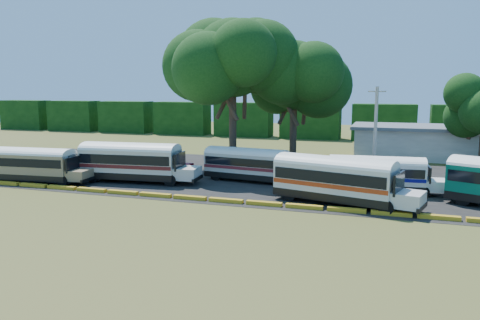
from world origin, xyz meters
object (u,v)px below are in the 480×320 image
(bus_red, at_px, (143,157))
(bus_cream_west, at_px, (133,160))
(bus_beige, at_px, (34,163))
(bus_white_red, at_px, (337,177))
(tree_west, at_px, (233,59))

(bus_red, bearing_deg, bus_cream_west, -70.85)
(bus_beige, height_order, bus_cream_west, bus_cream_west)
(bus_beige, height_order, bus_red, bus_beige)
(bus_red, distance_m, bus_white_red, 20.90)
(bus_beige, height_order, tree_west, tree_west)
(tree_west, bearing_deg, bus_red, -137.83)
(bus_white_red, xyz_separation_m, tree_west, (-12.65, 12.90, 9.65))
(bus_white_red, bearing_deg, bus_red, 177.17)
(bus_red, height_order, tree_west, tree_west)
(bus_red, distance_m, bus_cream_west, 3.90)
(bus_red, bearing_deg, bus_beige, -134.41)
(bus_white_red, height_order, tree_west, tree_west)
(bus_white_red, relative_size, tree_west, 0.71)
(bus_beige, relative_size, bus_red, 1.07)
(bus_white_red, distance_m, tree_west, 20.48)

